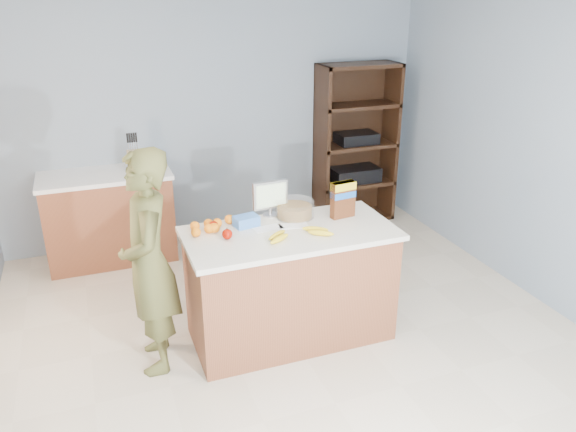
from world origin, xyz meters
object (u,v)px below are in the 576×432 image
object	(u,v)px
person	(149,263)
tv	(270,196)
cereal_box	(343,197)
counter_peninsula	(290,289)
shelving_unit	(354,147)

from	to	relation	value
person	tv	world-z (taller)	person
person	cereal_box	distance (m)	1.53
counter_peninsula	shelving_unit	size ratio (longest dim) A/B	0.87
person	tv	size ratio (longest dim) A/B	5.74
shelving_unit	tv	world-z (taller)	shelving_unit
shelving_unit	cereal_box	distance (m)	2.22
counter_peninsula	cereal_box	xyz separation A→B (m)	(0.48, 0.11, 0.65)
counter_peninsula	tv	world-z (taller)	tv
counter_peninsula	tv	size ratio (longest dim) A/B	5.53
person	cereal_box	xyz separation A→B (m)	(1.51, 0.09, 0.26)
counter_peninsula	person	bearing A→B (deg)	178.89
shelving_unit	cereal_box	world-z (taller)	shelving_unit
person	counter_peninsula	bearing A→B (deg)	93.00
counter_peninsula	shelving_unit	distance (m)	2.61
shelving_unit	tv	size ratio (longest dim) A/B	6.38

